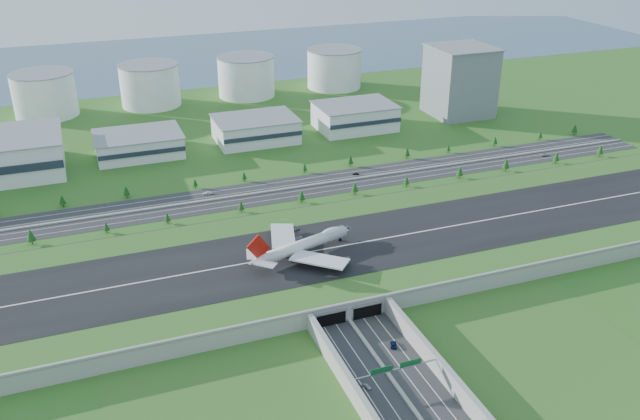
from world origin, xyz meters
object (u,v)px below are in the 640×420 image
object	(u,v)px
fuel_tank_a	(45,95)
car_7	(207,193)
office_tower	(460,81)
car_2	(393,344)
car_0	(367,386)
car_6	(544,155)
boeing_747	(303,245)
car_5	(356,174)

from	to	relation	value
fuel_tank_a	car_7	size ratio (longest dim) A/B	8.83
office_tower	car_7	bearing A→B (deg)	-158.55
car_2	car_0	bearing A→B (deg)	67.71
office_tower	car_6	size ratio (longest dim) A/B	9.10
fuel_tank_a	boeing_747	size ratio (longest dim) A/B	0.83
car_0	car_6	distance (m)	281.83
car_6	car_7	bearing A→B (deg)	97.19
car_7	car_6	bearing A→B (deg)	100.24
office_tower	car_7	size ratio (longest dim) A/B	9.71
car_0	boeing_747	bearing A→B (deg)	63.41
boeing_747	car_0	distance (m)	92.64
car_7	fuel_tank_a	bearing A→B (deg)	-141.86
office_tower	fuel_tank_a	bearing A→B (deg)	160.23
office_tower	car_2	xyz separation A→B (m)	(-190.03, -268.28, -26.63)
office_tower	boeing_747	distance (m)	283.76
car_5	car_7	xyz separation A→B (m)	(-97.93, 3.14, 0.14)
car_0	car_7	xyz separation A→B (m)	(-18.99, 197.59, 0.11)
car_7	boeing_747	bearing A→B (deg)	27.96
car_6	boeing_747	bearing A→B (deg)	124.30
fuel_tank_a	car_5	xyz separation A→B (m)	(188.08, -208.47, -16.70)
office_tower	fuel_tank_a	xyz separation A→B (m)	(-320.00, 115.00, -10.00)
office_tower	car_6	distance (m)	110.97
boeing_747	car_0	xyz separation A→B (m)	(-6.53, -91.54, -12.65)
car_0	car_2	world-z (taller)	car_2
office_tower	fuel_tank_a	size ratio (longest dim) A/B	1.10
car_5	car_6	size ratio (longest dim) A/B	0.69
fuel_tank_a	car_2	distance (m)	405.05
office_tower	car_5	distance (m)	163.87
car_6	car_7	world-z (taller)	car_6
car_6	car_0	bearing A→B (deg)	141.17
fuel_tank_a	car_6	world-z (taller)	fuel_tank_a
boeing_747	car_5	xyz separation A→B (m)	(72.42, 102.92, -12.68)
boeing_747	car_7	size ratio (longest dim) A/B	10.66
car_2	car_5	distance (m)	184.21
car_7	car_0	bearing A→B (deg)	19.92
car_2	car_6	xyz separation A→B (m)	(195.76, 160.68, 0.09)
office_tower	car_0	world-z (taller)	office_tower
boeing_747	car_2	distance (m)	74.38
fuel_tank_a	car_2	size ratio (longest dim) A/B	9.22
fuel_tank_a	car_6	size ratio (longest dim) A/B	8.28
car_0	car_7	size ratio (longest dim) A/B	0.74
boeing_747	car_2	size ratio (longest dim) A/B	11.14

